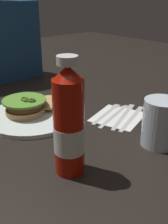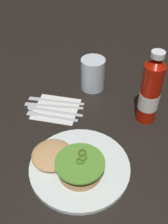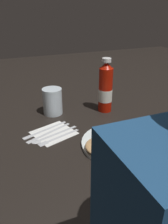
{
  "view_description": "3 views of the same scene",
  "coord_description": "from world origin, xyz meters",
  "px_view_note": "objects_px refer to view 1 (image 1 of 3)",
  "views": [
    {
      "loc": [
        -0.37,
        -0.53,
        0.36
      ],
      "look_at": [
        0.08,
        -0.02,
        0.06
      ],
      "focal_mm": 43.36,
      "sensor_mm": 36.0,
      "label": 1
    },
    {
      "loc": [
        -0.23,
        0.54,
        0.63
      ],
      "look_at": [
        0.09,
        -0.0,
        0.06
      ],
      "focal_mm": 43.41,
      "sensor_mm": 36.0,
      "label": 2
    },
    {
      "loc": [
        0.4,
        0.75,
        0.47
      ],
      "look_at": [
        0.08,
        -0.03,
        0.07
      ],
      "focal_mm": 36.79,
      "sensor_mm": 36.0,
      "label": 3
    }
  ],
  "objects_px": {
    "burger_sandwich": "(35,105)",
    "water_glass": "(160,123)",
    "butter_knife": "(133,115)",
    "steak_knife": "(125,113)",
    "napkin": "(118,117)",
    "ketchup_bottle": "(69,125)",
    "spoon_utensil": "(118,111)",
    "dinner_plate": "(33,116)",
    "fork_utensil": "(109,111)"
  },
  "relations": [
    {
      "from": "dinner_plate",
      "to": "water_glass",
      "type": "xyz_separation_m",
      "value": [
        0.16,
        -0.35,
        0.05
      ]
    },
    {
      "from": "burger_sandwich",
      "to": "ketchup_bottle",
      "type": "distance_m",
      "value": 0.33
    },
    {
      "from": "butter_knife",
      "to": "steak_knife",
      "type": "height_order",
      "value": "same"
    },
    {
      "from": "butter_knife",
      "to": "water_glass",
      "type": "bearing_deg",
      "value": -119.47
    },
    {
      "from": "ketchup_bottle",
      "to": "steak_knife",
      "type": "distance_m",
      "value": 0.35
    },
    {
      "from": "water_glass",
      "to": "steak_knife",
      "type": "relative_size",
      "value": 0.61
    },
    {
      "from": "burger_sandwich",
      "to": "napkin",
      "type": "height_order",
      "value": "burger_sandwich"
    },
    {
      "from": "spoon_utensil",
      "to": "napkin",
      "type": "bearing_deg",
      "value": -137.43
    },
    {
      "from": "water_glass",
      "to": "butter_knife",
      "type": "height_order",
      "value": "water_glass"
    },
    {
      "from": "napkin",
      "to": "spoon_utensil",
      "type": "height_order",
      "value": "spoon_utensil"
    },
    {
      "from": "napkin",
      "to": "fork_utensil",
      "type": "relative_size",
      "value": 0.86
    },
    {
      "from": "water_glass",
      "to": "spoon_utensil",
      "type": "distance_m",
      "value": 0.22
    },
    {
      "from": "napkin",
      "to": "steak_knife",
      "type": "bearing_deg",
      "value": -4.63
    },
    {
      "from": "burger_sandwich",
      "to": "ketchup_bottle",
      "type": "bearing_deg",
      "value": -108.46
    },
    {
      "from": "butter_knife",
      "to": "steak_knife",
      "type": "bearing_deg",
      "value": 107.74
    },
    {
      "from": "burger_sandwich",
      "to": "napkin",
      "type": "bearing_deg",
      "value": -46.35
    },
    {
      "from": "ketchup_bottle",
      "to": "fork_utensil",
      "type": "bearing_deg",
      "value": 29.19
    },
    {
      "from": "dinner_plate",
      "to": "spoon_utensil",
      "type": "bearing_deg",
      "value": -33.41
    },
    {
      "from": "dinner_plate",
      "to": "spoon_utensil",
      "type": "height_order",
      "value": "dinner_plate"
    },
    {
      "from": "water_glass",
      "to": "butter_knife",
      "type": "relative_size",
      "value": 0.62
    },
    {
      "from": "burger_sandwich",
      "to": "spoon_utensil",
      "type": "xyz_separation_m",
      "value": [
        0.21,
        -0.17,
        -0.03
      ]
    },
    {
      "from": "dinner_plate",
      "to": "steak_knife",
      "type": "xyz_separation_m",
      "value": [
        0.23,
        -0.18,
        -0.0
      ]
    },
    {
      "from": "napkin",
      "to": "fork_utensil",
      "type": "distance_m",
      "value": 0.05
    },
    {
      "from": "napkin",
      "to": "steak_knife",
      "type": "xyz_separation_m",
      "value": [
        0.03,
        -0.0,
        0.0
      ]
    },
    {
      "from": "ketchup_bottle",
      "to": "steak_knife",
      "type": "xyz_separation_m",
      "value": [
        0.31,
        0.11,
        -0.11
      ]
    },
    {
      "from": "ketchup_bottle",
      "to": "steak_knife",
      "type": "bearing_deg",
      "value": 19.99
    },
    {
      "from": "burger_sandwich",
      "to": "steak_knife",
      "type": "height_order",
      "value": "burger_sandwich"
    },
    {
      "from": "burger_sandwich",
      "to": "water_glass",
      "type": "height_order",
      "value": "water_glass"
    },
    {
      "from": "dinner_plate",
      "to": "napkin",
      "type": "height_order",
      "value": "dinner_plate"
    },
    {
      "from": "dinner_plate",
      "to": "butter_knife",
      "type": "xyz_separation_m",
      "value": [
        0.24,
        -0.2,
        -0.0
      ]
    },
    {
      "from": "butter_knife",
      "to": "dinner_plate",
      "type": "bearing_deg",
      "value": 139.83
    },
    {
      "from": "steak_knife",
      "to": "burger_sandwich",
      "type": "bearing_deg",
      "value": 137.47
    },
    {
      "from": "burger_sandwich",
      "to": "butter_knife",
      "type": "bearing_deg",
      "value": -45.2
    },
    {
      "from": "ketchup_bottle",
      "to": "napkin",
      "type": "distance_m",
      "value": 0.33
    },
    {
      "from": "napkin",
      "to": "steak_knife",
      "type": "height_order",
      "value": "steak_knife"
    },
    {
      "from": "burger_sandwich",
      "to": "steak_knife",
      "type": "bearing_deg",
      "value": -42.53
    },
    {
      "from": "steak_knife",
      "to": "fork_utensil",
      "type": "distance_m",
      "value": 0.05
    },
    {
      "from": "napkin",
      "to": "spoon_utensil",
      "type": "relative_size",
      "value": 0.77
    },
    {
      "from": "butter_knife",
      "to": "spoon_utensil",
      "type": "distance_m",
      "value": 0.05
    },
    {
      "from": "dinner_plate",
      "to": "butter_knife",
      "type": "relative_size",
      "value": 1.43
    },
    {
      "from": "butter_knife",
      "to": "fork_utensil",
      "type": "distance_m",
      "value": 0.08
    },
    {
      "from": "ketchup_bottle",
      "to": "napkin",
      "type": "height_order",
      "value": "ketchup_bottle"
    },
    {
      "from": "ketchup_bottle",
      "to": "spoon_utensil",
      "type": "bearing_deg",
      "value": 24.17
    },
    {
      "from": "fork_utensil",
      "to": "steak_knife",
      "type": "bearing_deg",
      "value": -63.14
    },
    {
      "from": "steak_knife",
      "to": "spoon_utensil",
      "type": "xyz_separation_m",
      "value": [
        -0.0,
        0.02,
        0.0
      ]
    },
    {
      "from": "dinner_plate",
      "to": "water_glass",
      "type": "distance_m",
      "value": 0.39
    },
    {
      "from": "burger_sandwich",
      "to": "fork_utensil",
      "type": "height_order",
      "value": "burger_sandwich"
    },
    {
      "from": "ketchup_bottle",
      "to": "burger_sandwich",
      "type": "bearing_deg",
      "value": 71.54
    },
    {
      "from": "burger_sandwich",
      "to": "water_glass",
      "type": "xyz_separation_m",
      "value": [
        0.14,
        -0.37,
        0.03
      ]
    },
    {
      "from": "burger_sandwich",
      "to": "water_glass",
      "type": "relative_size",
      "value": 1.83
    }
  ]
}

